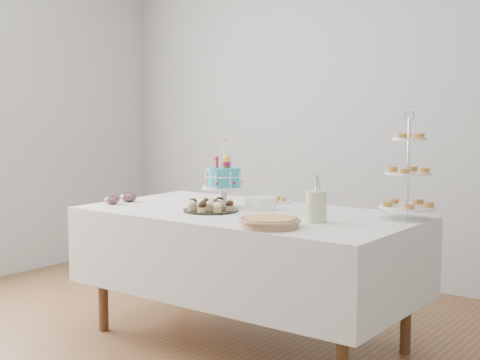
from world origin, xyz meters
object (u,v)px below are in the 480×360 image
Objects in this scene: pastry_plate at (274,200)px; pie at (270,222)px; table at (247,250)px; cupcake_tray at (211,205)px; utensil_pitcher at (316,205)px; jam_bowl_b at (129,197)px; tiered_stand at (408,174)px; jam_bowl_a at (112,200)px; plate_stack at (261,203)px; birthday_cake at (224,189)px.

pie is at bearing -57.25° from pastry_plate.
table is 5.99× the size of cupcake_tray.
cupcake_tray is 1.30× the size of utensil_pitcher.
tiered_stand is at bearing 14.18° from jam_bowl_b.
table is at bearing 17.42° from jam_bowl_a.
table is 6.16× the size of pie.
tiered_stand is 3.11× the size of plate_stack.
birthday_cake is 1.09m from tiered_stand.
table is 0.34m from cupcake_tray.
cupcake_tray is 3.50× the size of jam_bowl_a.
birthday_cake reaches higher than table.
birthday_cake is 0.75m from pie.
cupcake_tray and plate_stack have the same top height.
jam_bowl_a is at bearing -168.04° from cupcake_tray.
plate_stack reaches higher than pie.
utensil_pitcher is (0.72, -0.14, -0.02)m from birthday_cake.
cupcake_tray reaches higher than jam_bowl_a.
jam_bowl_a is (-0.67, -0.14, -0.01)m from cupcake_tray.
jam_bowl_a is at bearing -161.45° from tiered_stand.
jam_bowl_b is 1.34m from utensil_pitcher.
pie reaches higher than pastry_plate.
pie is 1.26m from jam_bowl_b.
pastry_plate is (0.13, 0.34, -0.10)m from birthday_cake.
cupcake_tray is (-0.17, -0.12, 0.26)m from table.
utensil_pitcher reaches higher than table.
jam_bowl_b is at bearing -171.59° from table.
plate_stack is (-0.39, 0.47, 0.01)m from pie.
plate_stack is 0.30m from pastry_plate.
jam_bowl_b is at bearing 169.54° from pie.
tiered_stand is 2.73× the size of pastry_plate.
pastry_plate is 0.86× the size of utensil_pitcher.
jam_bowl_b reaches higher than jam_bowl_a.
table is 3.31× the size of tiered_stand.
jam_bowl_b is (-0.85, -0.24, -0.01)m from plate_stack.
cupcake_tray reaches higher than pastry_plate.
jam_bowl_a is 1.36m from utensil_pitcher.
plate_stack is 0.53m from utensil_pitcher.
tiered_stand is 2.35× the size of utensil_pitcher.
birthday_cake is at bearing 27.53° from jam_bowl_a.
jam_bowl_b is at bearing -179.75° from cupcake_tray.
pie is 1.24m from jam_bowl_a.
jam_bowl_a is (-0.85, -0.38, -0.01)m from plate_stack.
cupcake_tray is at bearing -98.99° from pastry_plate.
birthday_cake is 0.38m from pastry_plate.
jam_bowl_a is (-0.62, -0.32, -0.08)m from birthday_cake.
jam_bowl_a is (-0.75, -0.66, 0.01)m from pastry_plate.
cupcake_tray is 0.53m from pastry_plate.
jam_bowl_a is at bearing 175.88° from pie.
utensil_pitcher reaches higher than plate_stack.
utensil_pitcher is (1.34, 0.04, 0.06)m from jam_bowl_b.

